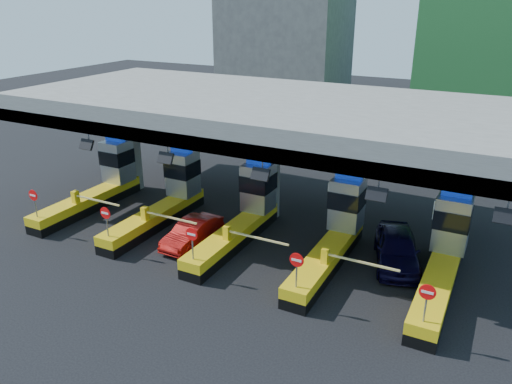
% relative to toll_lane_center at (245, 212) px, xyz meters
% --- Properties ---
extents(ground, '(120.00, 120.00, 0.00)m').
position_rel_toll_lane_center_xyz_m(ground, '(-0.00, -0.28, -1.40)').
color(ground, black).
rests_on(ground, ground).
extents(toll_canopy, '(28.00, 12.09, 7.00)m').
position_rel_toll_lane_center_xyz_m(toll_canopy, '(-0.00, 2.59, 4.74)').
color(toll_canopy, slate).
rests_on(toll_canopy, ground).
extents(toll_lane_far_left, '(4.43, 8.00, 4.16)m').
position_rel_toll_lane_center_xyz_m(toll_lane_far_left, '(-10.00, 0.00, 0.00)').
color(toll_lane_far_left, black).
rests_on(toll_lane_far_left, ground).
extents(toll_lane_left, '(4.43, 8.00, 4.16)m').
position_rel_toll_lane_center_xyz_m(toll_lane_left, '(-5.00, 0.00, 0.00)').
color(toll_lane_left, black).
rests_on(toll_lane_left, ground).
extents(toll_lane_center, '(4.43, 8.00, 4.16)m').
position_rel_toll_lane_center_xyz_m(toll_lane_center, '(0.00, 0.00, 0.00)').
color(toll_lane_center, black).
rests_on(toll_lane_center, ground).
extents(toll_lane_right, '(4.43, 8.00, 4.16)m').
position_rel_toll_lane_center_xyz_m(toll_lane_right, '(5.00, 0.00, 0.00)').
color(toll_lane_right, black).
rests_on(toll_lane_right, ground).
extents(toll_lane_far_right, '(4.43, 8.00, 4.16)m').
position_rel_toll_lane_center_xyz_m(toll_lane_far_right, '(10.00, 0.00, 0.00)').
color(toll_lane_far_right, black).
rests_on(toll_lane_far_right, ground).
extents(bg_building_concrete, '(14.00, 10.00, 18.00)m').
position_rel_toll_lane_center_xyz_m(bg_building_concrete, '(-14.00, 35.72, 7.60)').
color(bg_building_concrete, '#4C4C49').
rests_on(bg_building_concrete, ground).
extents(van, '(3.30, 5.24, 1.66)m').
position_rel_toll_lane_center_xyz_m(van, '(7.82, 0.70, -0.57)').
color(van, black).
rests_on(van, ground).
extents(red_car, '(1.49, 4.00, 1.31)m').
position_rel_toll_lane_center_xyz_m(red_car, '(-2.00, -2.05, -0.74)').
color(red_car, '#A10F0C').
rests_on(red_car, ground).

